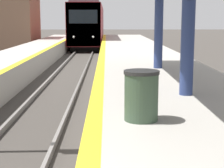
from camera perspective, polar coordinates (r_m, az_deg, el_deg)
name	(u,v)px	position (r m, az deg, el deg)	size (l,w,h in m)	color
train	(90,24)	(42.05, -3.42, 9.09)	(2.85, 23.34, 4.39)	black
trash_bin	(141,95)	(6.48, 4.49, -1.75)	(0.62, 0.62, 0.88)	#384C38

